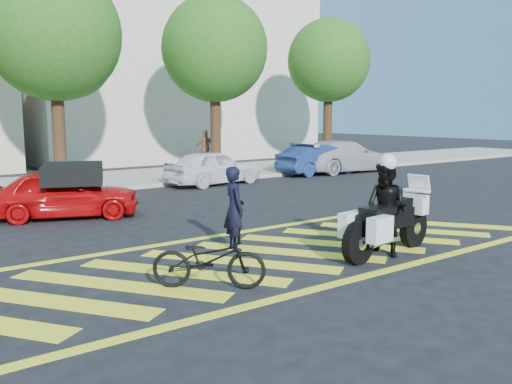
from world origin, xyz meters
TOP-DOWN VIEW (x-y plane):
  - ground at (0.00, 0.00)m, footprint 90.00×90.00m
  - sidewalk at (0.00, 12.00)m, footprint 60.00×5.00m
  - crosswalk at (-0.04, 0.00)m, footprint 12.33×4.00m
  - building_right at (9.00, 21.00)m, footprint 16.00×8.00m
  - tree_center at (0.13, 12.06)m, footprint 4.60×4.60m
  - tree_right at (6.63, 12.06)m, footprint 4.40×4.40m
  - tree_far_right at (13.13, 12.06)m, footprint 4.00×4.00m
  - officer_bike at (-0.18, 0.74)m, footprint 0.51×0.65m
  - bicycle at (-1.76, -0.94)m, footprint 1.66×1.50m
  - police_motorcycle at (1.79, -1.24)m, footprint 2.52×0.88m
  - officer_moto at (1.78, -1.24)m, footprint 0.74×0.90m
  - red_convertible at (-1.79, 5.81)m, footprint 3.86×2.64m
  - parked_mid_right at (4.50, 8.99)m, footprint 3.85×1.96m
  - parked_right at (9.89, 9.20)m, footprint 3.88×1.40m
  - parked_far_right at (11.32, 9.20)m, footprint 4.87×2.14m
  - pedestrian_right at (6.57, 12.94)m, footprint 1.06×0.69m

SIDE VIEW (x-z plane):
  - ground at x=0.00m, z-range 0.00..0.00m
  - crosswalk at x=-0.04m, z-range 0.00..0.01m
  - sidewalk at x=0.00m, z-range 0.00..0.15m
  - bicycle at x=-1.76m, z-range 0.00..0.88m
  - police_motorcycle at x=1.79m, z-range 0.05..1.16m
  - red_convertible at x=-1.79m, z-range 0.00..1.22m
  - parked_mid_right at x=4.50m, z-range 0.00..1.25m
  - parked_right at x=9.89m, z-range 0.00..1.27m
  - parked_far_right at x=11.32m, z-range 0.00..1.39m
  - officer_bike at x=-0.18m, z-range 0.00..1.58m
  - officer_moto at x=1.78m, z-range 0.00..1.70m
  - pedestrian_right at x=6.57m, z-range 0.15..1.83m
  - tree_far_right at x=13.13m, z-range 1.39..8.49m
  - tree_right at x=6.63m, z-range 1.34..8.75m
  - tree_center at x=0.13m, z-range 1.31..8.88m
  - building_right at x=9.00m, z-range 0.00..11.00m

